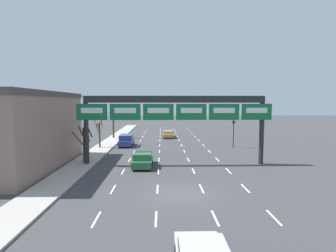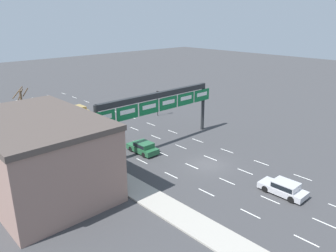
{
  "view_description": "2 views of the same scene",
  "coord_description": "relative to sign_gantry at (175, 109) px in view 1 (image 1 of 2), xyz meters",
  "views": [
    {
      "loc": [
        -1.32,
        -18.0,
        6.43
      ],
      "look_at": [
        -0.68,
        8.95,
        4.0
      ],
      "focal_mm": 28.0,
      "sensor_mm": 36.0,
      "label": 1
    },
    {
      "loc": [
        -27.04,
        -21.99,
        16.33
      ],
      "look_at": [
        -2.5,
        4.08,
        4.31
      ],
      "focal_mm": 35.0,
      "sensor_mm": 36.0,
      "label": 2
    }
  ],
  "objects": [
    {
      "name": "ground_plane",
      "position": [
        -0.0,
        -8.7,
        -5.72
      ],
      "size": [
        220.0,
        220.0,
        0.0
      ],
      "primitive_type": "plane",
      "color": "#3D3D3F"
    },
    {
      "name": "sidewalk_left",
      "position": [
        -9.65,
        -8.7,
        -5.65
      ],
      "size": [
        2.8,
        110.0,
        0.15
      ],
      "color": "#A8A399",
      "rests_on": "ground_plane"
    },
    {
      "name": "lane_dashes",
      "position": [
        -0.0,
        4.8,
        -5.72
      ],
      "size": [
        10.02,
        67.0,
        0.01
      ],
      "color": "white",
      "rests_on": "ground_plane"
    },
    {
      "name": "sign_gantry",
      "position": [
        0.0,
        0.0,
        0.0
      ],
      "size": [
        19.77,
        0.7,
        7.1
      ],
      "color": "#232628",
      "rests_on": "ground_plane"
    },
    {
      "name": "building_near",
      "position": [
        -16.35,
        -1.18,
        -1.97
      ],
      "size": [
        9.99,
        15.32,
        7.49
      ],
      "color": "gray",
      "rests_on": "ground_plane"
    },
    {
      "name": "car_gold",
      "position": [
        -0.16,
        21.12,
        -5.03
      ],
      "size": [
        1.9,
        4.76,
        1.26
      ],
      "color": "#A88947",
      "rests_on": "ground_plane"
    },
    {
      "name": "suv_blue",
      "position": [
        -6.56,
        11.66,
        -4.77
      ],
      "size": [
        1.98,
        4.07,
        1.71
      ],
      "color": "navy",
      "rests_on": "ground_plane"
    },
    {
      "name": "car_green",
      "position": [
        -3.24,
        -0.83,
        -4.95
      ],
      "size": [
        1.93,
        4.35,
        1.45
      ],
      "color": "#235B38",
      "rests_on": "ground_plane"
    },
    {
      "name": "traffic_light_near_gantry",
      "position": [
        8.88,
        10.05,
        -2.61
      ],
      "size": [
        0.3,
        0.35,
        4.34
      ],
      "color": "black",
      "rests_on": "ground_plane"
    },
    {
      "name": "tree_bare_closest",
      "position": [
        -10.06,
        9.83,
        -3.48
      ],
      "size": [
        1.15,
        1.37,
        3.94
      ],
      "color": "brown",
      "rests_on": "sidewalk_left"
    },
    {
      "name": "tree_bare_second",
      "position": [
        -9.48,
        0.76,
        -3.4
      ],
      "size": [
        2.07,
        1.75,
        4.27
      ],
      "color": "brown",
      "rests_on": "sidewalk_left"
    },
    {
      "name": "tree_bare_third",
      "position": [
        -9.96,
        20.32,
        -2.38
      ],
      "size": [
        2.09,
        1.79,
        5.94
      ],
      "color": "brown",
      "rests_on": "sidewalk_left"
    }
  ]
}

